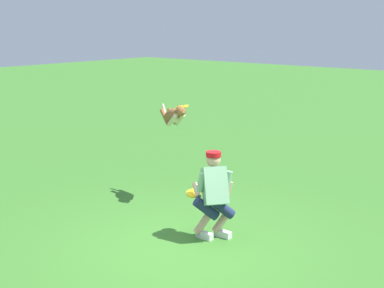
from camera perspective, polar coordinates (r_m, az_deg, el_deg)
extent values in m
plane|color=#3A762A|center=(7.91, -1.26, -10.72)|extent=(60.00, 60.00, 0.00)
cube|color=silver|center=(8.29, 3.21, -9.24)|extent=(0.26, 0.10, 0.10)
cylinder|color=tan|center=(8.27, 3.13, -7.89)|extent=(0.28, 0.31, 0.37)
cylinder|color=navy|center=(8.13, 3.12, -6.56)|extent=(0.37, 0.41, 0.37)
cube|color=silver|center=(8.23, 1.31, -9.41)|extent=(0.26, 0.10, 0.10)
cylinder|color=tan|center=(8.20, 1.23, -8.05)|extent=(0.28, 0.31, 0.37)
cylinder|color=navy|center=(8.08, 1.48, -6.69)|extent=(0.37, 0.41, 0.37)
cube|color=#81B48C|center=(7.97, 2.38, -4.35)|extent=(0.53, 0.52, 0.58)
cylinder|color=#81B48C|center=(8.02, 3.73, -3.81)|extent=(0.16, 0.16, 0.29)
cylinder|color=#81B48C|center=(7.92, 0.95, -3.99)|extent=(0.16, 0.16, 0.29)
cylinder|color=tan|center=(8.16, 0.48, -4.82)|extent=(0.28, 0.24, 0.19)
cylinder|color=tan|center=(8.11, 3.78, -4.80)|extent=(0.15, 0.16, 0.27)
sphere|color=tan|center=(7.97, 2.22, -1.67)|extent=(0.21, 0.21, 0.21)
cylinder|color=red|center=(7.94, 2.23, -1.04)|extent=(0.22, 0.22, 0.07)
cylinder|color=red|center=(8.04, 2.05, -1.08)|extent=(0.12, 0.12, 0.02)
ellipsoid|color=brown|center=(9.75, -2.04, 2.91)|extent=(0.66, 0.48, 0.43)
ellipsoid|color=beige|center=(9.62, -1.67, 2.62)|extent=(0.12, 0.17, 0.15)
sphere|color=brown|center=(9.38, -1.12, 3.42)|extent=(0.17, 0.17, 0.17)
cone|color=brown|center=(9.30, -0.89, 3.22)|extent=(0.12, 0.12, 0.09)
cone|color=brown|center=(9.37, -1.48, 3.87)|extent=(0.06, 0.06, 0.07)
cone|color=brown|center=(9.41, -0.86, 3.92)|extent=(0.06, 0.06, 0.07)
cylinder|color=beige|center=(9.58, -2.04, 2.51)|extent=(0.34, 0.21, 0.27)
cylinder|color=beige|center=(9.63, -1.24, 2.57)|extent=(0.34, 0.21, 0.27)
cylinder|color=brown|center=(9.89, -2.82, 2.82)|extent=(0.34, 0.21, 0.27)
cylinder|color=brown|center=(9.94, -2.05, 2.88)|extent=(0.34, 0.21, 0.27)
cylinder|color=beige|center=(10.08, -2.87, 3.50)|extent=(0.20, 0.12, 0.23)
cylinder|color=yellow|center=(9.44, -1.03, 3.88)|extent=(0.32, 0.32, 0.07)
cylinder|color=yellow|center=(8.29, 0.16, -5.11)|extent=(0.28, 0.27, 0.11)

